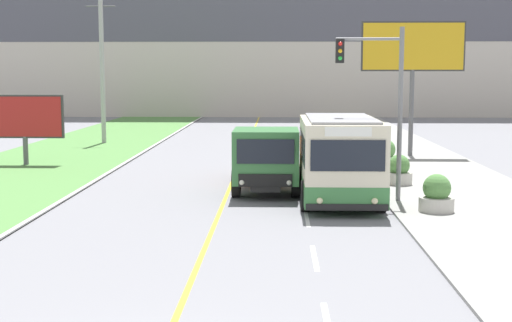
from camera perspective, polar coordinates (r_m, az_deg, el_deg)
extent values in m
cube|color=silver|center=(17.40, 4.71, -7.71)|extent=(0.12, 2.40, 0.01)
cube|color=silver|center=(21.88, 4.10, -4.62)|extent=(0.12, 2.40, 0.01)
cube|color=silver|center=(26.39, 3.70, -2.58)|extent=(0.12, 2.40, 0.01)
cube|color=silver|center=(30.93, 3.41, -1.14)|extent=(0.12, 2.40, 0.01)
cube|color=silver|center=(35.49, 3.20, -0.07)|extent=(0.12, 2.40, 0.01)
cube|color=silver|center=(40.06, 3.04, 0.76)|extent=(0.12, 2.40, 0.01)
cube|color=silver|center=(44.63, 2.91, 1.42)|extent=(0.12, 2.40, 0.01)
cube|color=silver|center=(49.21, 2.80, 1.96)|extent=(0.12, 2.40, 0.01)
cube|color=silver|center=(53.79, 2.72, 2.40)|extent=(0.12, 2.40, 0.01)
cube|color=beige|center=(74.21, 0.33, 11.84)|extent=(80.00, 8.00, 21.01)
cube|color=#4C4C56|center=(70.25, 0.25, 12.53)|extent=(80.00, 0.04, 7.35)
cube|color=beige|center=(24.37, 6.72, 0.28)|extent=(2.56, 5.50, 2.58)
cube|color=#3D7F42|center=(24.50, 6.69, -1.90)|extent=(2.58, 5.52, 0.70)
cube|color=black|center=(24.33, 6.73, 1.19)|extent=(2.58, 5.06, 0.90)
cube|color=gray|center=(24.25, 6.76, 3.40)|extent=(2.17, 4.95, 0.08)
cube|color=black|center=(21.59, 7.36, 0.42)|extent=(2.25, 0.04, 0.95)
cube|color=black|center=(21.82, 7.30, -3.69)|extent=(2.50, 0.06, 0.20)
sphere|color=#F4EAB2|center=(21.71, 5.12, -3.18)|extent=(0.20, 0.20, 0.20)
sphere|color=#F4EAB2|center=(21.87, 9.48, -3.18)|extent=(0.20, 0.20, 0.20)
cube|color=white|center=(21.52, 7.39, 2.33)|extent=(1.41, 0.04, 0.28)
cylinder|color=black|center=(22.93, 3.98, -2.81)|extent=(0.28, 1.00, 1.00)
cylinder|color=black|center=(23.15, 10.00, -2.80)|extent=(0.28, 1.00, 1.00)
cylinder|color=black|center=(26.18, 3.71, -1.56)|extent=(0.28, 1.00, 1.00)
cylinder|color=black|center=(26.38, 8.99, -1.56)|extent=(0.28, 1.00, 1.00)
cube|color=black|center=(27.79, 0.88, -1.15)|extent=(1.04, 6.83, 0.20)
cube|color=#38753D|center=(25.55, 0.81, 0.46)|extent=(2.31, 2.57, 1.87)
cube|color=black|center=(24.22, 0.76, 0.76)|extent=(1.96, 0.04, 0.84)
cube|color=black|center=(24.34, 0.75, -1.57)|extent=(1.85, 0.06, 0.44)
sphere|color=silver|center=(24.37, -1.15, -1.73)|extent=(0.18, 0.18, 0.18)
sphere|color=silver|center=(24.34, 2.66, -1.75)|extent=(0.18, 0.18, 0.18)
cube|color=orange|center=(29.17, 0.92, -0.43)|extent=(2.19, 4.01, 0.12)
cube|color=orange|center=(29.14, -1.11, 0.56)|extent=(0.12, 4.01, 1.13)
cube|color=orange|center=(29.11, 2.96, 0.54)|extent=(0.12, 4.01, 1.13)
cube|color=orange|center=(27.18, 0.86, 0.08)|extent=(2.19, 0.12, 1.13)
cube|color=orange|center=(31.04, 0.98, 0.97)|extent=(2.19, 0.12, 1.13)
cube|color=orange|center=(27.10, 0.87, 1.52)|extent=(2.19, 0.12, 0.24)
cylinder|color=black|center=(25.46, -1.59, -1.75)|extent=(0.30, 1.04, 1.04)
cylinder|color=black|center=(25.43, 3.19, -1.77)|extent=(0.30, 1.04, 1.04)
cylinder|color=black|center=(29.41, -1.14, -0.54)|extent=(0.30, 1.04, 1.04)
cylinder|color=black|center=(29.38, 3.00, -0.56)|extent=(0.30, 1.04, 1.04)
cylinder|color=#9E9E99|center=(45.52, -12.21, 7.43)|extent=(0.28, 0.28, 9.60)
cylinder|color=#4C4C4C|center=(45.69, -12.33, 12.01)|extent=(1.80, 0.08, 0.08)
cylinder|color=slate|center=(24.59, 11.45, 3.55)|extent=(0.16, 0.16, 5.95)
cylinder|color=slate|center=(24.41, 9.02, 9.62)|extent=(2.20, 0.10, 0.10)
cube|color=black|center=(24.29, 6.73, 8.73)|extent=(0.28, 0.24, 0.80)
sphere|color=red|center=(24.17, 6.76, 9.31)|extent=(0.14, 0.14, 0.14)
sphere|color=orange|center=(24.17, 6.75, 8.74)|extent=(0.14, 0.14, 0.14)
sphere|color=green|center=(24.16, 6.75, 8.17)|extent=(0.14, 0.14, 0.14)
cylinder|color=#59595B|center=(38.18, 12.31, 3.73)|extent=(0.24, 0.24, 4.56)
cube|color=#333333|center=(38.14, 12.45, 8.95)|extent=(5.33, 0.20, 2.55)
cube|color=gold|center=(38.04, 12.48, 8.95)|extent=(5.17, 0.02, 2.39)
cylinder|color=#59595B|center=(35.87, -17.95, 0.78)|extent=(0.24, 0.24, 1.39)
cube|color=#333333|center=(35.74, -18.05, 3.40)|extent=(3.77, 0.20, 2.06)
cube|color=#AD1E1E|center=(35.64, -18.11, 3.39)|extent=(3.61, 0.02, 1.90)
cylinder|color=#B7B2A8|center=(23.20, 14.23, -3.38)|extent=(1.10, 1.10, 0.45)
sphere|color=#518442|center=(23.11, 14.27, -2.10)|extent=(0.88, 0.88, 0.88)
cylinder|color=#B7B2A8|center=(28.40, 11.34, -1.37)|extent=(1.05, 1.05, 0.47)
sphere|color=#518442|center=(28.33, 11.37, -0.33)|extent=(0.84, 0.84, 0.84)
cylinder|color=#B7B2A8|center=(33.76, 10.29, -0.02)|extent=(1.18, 1.18, 0.46)
sphere|color=#518442|center=(33.70, 10.31, 0.92)|extent=(0.94, 0.94, 0.94)
cylinder|color=#B7B2A8|center=(39.08, 8.90, 0.96)|extent=(1.11, 1.11, 0.44)
sphere|color=#518442|center=(39.03, 8.92, 1.73)|extent=(0.89, 0.89, 0.89)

